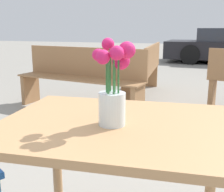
{
  "coord_description": "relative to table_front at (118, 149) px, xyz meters",
  "views": [
    {
      "loc": [
        0.32,
        -0.99,
        1.1
      ],
      "look_at": [
        -0.01,
        -0.03,
        0.86
      ],
      "focal_mm": 45.0,
      "sensor_mm": 36.0,
      "label": 1
    }
  ],
  "objects": [
    {
      "name": "table_front",
      "position": [
        0.0,
        0.0,
        0.0
      ],
      "size": [
        1.0,
        0.79,
        0.74
      ],
      "color": "tan",
      "rests_on": "ground_plane"
    },
    {
      "name": "flower_vase",
      "position": [
        -0.01,
        -0.03,
        0.24
      ],
      "size": [
        0.16,
        0.15,
        0.32
      ],
      "color": "silver",
      "rests_on": "table_front"
    },
    {
      "name": "bench_near",
      "position": [
        -1.32,
        2.46,
        -0.16
      ],
      "size": [
        1.9,
        0.63,
        0.85
      ],
      "color": "#9E7047",
      "rests_on": "ground_plane"
    },
    {
      "name": "bench_far",
      "position": [
        -0.62,
        3.48,
        -0.16
      ],
      "size": [
        0.5,
        1.84,
        0.85
      ],
      "color": "#9E7047",
      "rests_on": "ground_plane"
    }
  ]
}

